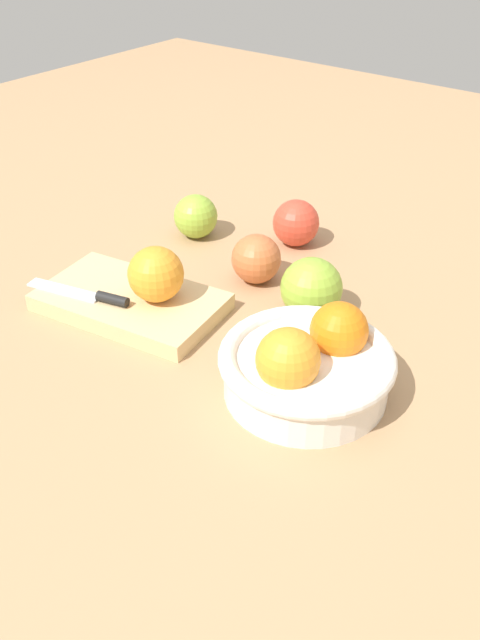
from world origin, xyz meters
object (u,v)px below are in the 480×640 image
object	(u,v)px
apple_front_right_2	(256,259)
apple_front_left	(311,288)
bowl	(307,365)
cutting_board	(131,302)
apple_front_right	(196,216)
apple_front_right_3	(296,223)
orange_on_board	(156,274)
knife	(92,295)

from	to	relation	value
apple_front_right_2	apple_front_left	bearing A→B (deg)	166.40
bowl	apple_front_right_2	size ratio (longest dim) A/B	2.80
cutting_board	apple_front_right	bearing A→B (deg)	-71.64
cutting_board	apple_front_right_3	world-z (taller)	apple_front_right_3
orange_on_board	apple_front_right_3	world-z (taller)	orange_on_board
bowl	orange_on_board	size ratio (longest dim) A/B	2.70
cutting_board	bowl	bearing A→B (deg)	-179.79
apple_front_right	apple_front_right_2	world-z (taller)	apple_front_right_2
apple_front_right	apple_front_right_3	size ratio (longest dim) A/B	0.96
bowl	apple_front_right	distance (m)	0.42
cutting_board	orange_on_board	size ratio (longest dim) A/B	3.29
cutting_board	knife	xyz separation A→B (m)	(0.03, 0.04, 0.02)
knife	apple_front_left	xyz separation A→B (m)	(-0.23, -0.18, 0.01)
apple_front_right_2	apple_front_right_3	xyz separation A→B (m)	(0.02, -0.13, 0.00)
cutting_board	orange_on_board	bearing A→B (deg)	-155.48
orange_on_board	apple_front_right_2	world-z (taller)	orange_on_board
bowl	apple_front_right_3	distance (m)	0.36
cutting_board	knife	bearing A→B (deg)	48.19
apple_front_right	apple_front_right_3	bearing A→B (deg)	-151.60
cutting_board	knife	distance (m)	0.05
apple_front_right	apple_front_left	world-z (taller)	apple_front_left
apple_front_right_3	cutting_board	bearing A→B (deg)	76.90
apple_front_right_3	apple_front_left	xyz separation A→B (m)	(-0.13, 0.16, 0.00)
apple_front_right_2	orange_on_board	bearing A→B (deg)	70.74
apple_front_right_2	apple_front_right_3	world-z (taller)	apple_front_right_3
apple_front_right	apple_front_left	bearing A→B (deg)	163.62
bowl	knife	bearing A→B (deg)	6.94
apple_front_left	knife	bearing A→B (deg)	37.23
cutting_board	apple_front_right_3	size ratio (longest dim) A/B	3.34
knife	apple_front_right_3	distance (m)	0.35
bowl	apple_front_right_3	world-z (taller)	bowl
cutting_board	apple_front_right_3	xyz separation A→B (m)	(-0.07, -0.30, 0.02)
bowl	knife	distance (m)	0.32
orange_on_board	apple_front_right	world-z (taller)	orange_on_board
cutting_board	apple_front_left	xyz separation A→B (m)	(-0.20, -0.14, 0.03)
orange_on_board	apple_front_right_2	xyz separation A→B (m)	(-0.05, -0.15, -0.02)
cutting_board	apple_front_right_2	size ratio (longest dim) A/B	3.42
orange_on_board	cutting_board	bearing A→B (deg)	24.52
apple_front_left	apple_front_right	bearing A→B (deg)	-16.38
cutting_board	apple_front_right_2	distance (m)	0.19
bowl	apple_front_right_2	xyz separation A→B (m)	(0.20, -0.16, -0.00)
cutting_board	apple_front_right_2	bearing A→B (deg)	-117.97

